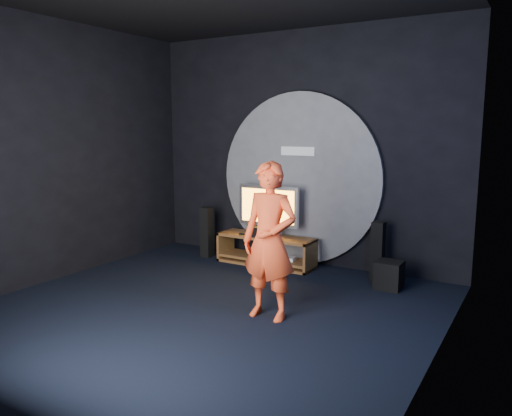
{
  "coord_description": "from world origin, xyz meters",
  "views": [
    {
      "loc": [
        3.27,
        -4.39,
        2.08
      ],
      "look_at": [
        0.06,
        1.05,
        1.05
      ],
      "focal_mm": 35.0,
      "sensor_mm": 36.0,
      "label": 1
    }
  ],
  "objects": [
    {
      "name": "floor",
      "position": [
        0.0,
        0.0,
        0.0
      ],
      "size": [
        5.0,
        5.0,
        0.0
      ],
      "primitive_type": "plane",
      "color": "black",
      "rests_on": "ground"
    },
    {
      "name": "tv",
      "position": [
        -0.35,
        2.12,
        0.86
      ],
      "size": [
        1.0,
        0.22,
        0.76
      ],
      "color": "#BABAC2",
      "rests_on": "media_console"
    },
    {
      "name": "tower_speaker_right",
      "position": [
        1.34,
        2.16,
        0.4
      ],
      "size": [
        0.16,
        0.18,
        0.81
      ],
      "primitive_type": "cube",
      "color": "black",
      "rests_on": "ground"
    },
    {
      "name": "left_wall",
      "position": [
        -2.5,
        0.0,
        1.75
      ],
      "size": [
        0.04,
        5.0,
        3.5
      ],
      "primitive_type": "cube",
      "color": "black",
      "rests_on": "ground"
    },
    {
      "name": "center_speaker",
      "position": [
        -0.35,
        1.91,
        0.53
      ],
      "size": [
        0.4,
        0.15,
        0.15
      ],
      "primitive_type": "cube",
      "color": "black",
      "rests_on": "media_console"
    },
    {
      "name": "wall_disc_panel",
      "position": [
        0.0,
        2.44,
        1.3
      ],
      "size": [
        2.6,
        0.11,
        2.6
      ],
      "color": "#515156",
      "rests_on": "ground"
    },
    {
      "name": "player",
      "position": [
        0.73,
        0.21,
        0.86
      ],
      "size": [
        0.63,
        0.42,
        1.72
      ],
      "primitive_type": "imported",
      "rotation": [
        0.0,
        0.0,
        0.01
      ],
      "color": "#E1441E",
      "rests_on": "ground"
    },
    {
      "name": "media_console",
      "position": [
        -0.34,
        2.05,
        0.19
      ],
      "size": [
        1.52,
        0.45,
        0.45
      ],
      "color": "brown",
      "rests_on": "ground"
    },
    {
      "name": "tower_speaker_left",
      "position": [
        -1.4,
        1.98,
        0.4
      ],
      "size": [
        0.16,
        0.18,
        0.81
      ],
      "primitive_type": "cube",
      "color": "black",
      "rests_on": "ground"
    },
    {
      "name": "right_wall",
      "position": [
        2.5,
        0.0,
        1.75
      ],
      "size": [
        0.04,
        5.0,
        3.5
      ],
      "primitive_type": "cube",
      "color": "black",
      "rests_on": "ground"
    },
    {
      "name": "remote",
      "position": [
        -0.66,
        1.93,
        0.46
      ],
      "size": [
        0.18,
        0.05,
        0.02
      ],
      "primitive_type": "cube",
      "color": "black",
      "rests_on": "media_console"
    },
    {
      "name": "back_wall",
      "position": [
        0.0,
        2.5,
        1.75
      ],
      "size": [
        5.0,
        0.04,
        3.5
      ],
      "primitive_type": "cube",
      "color": "black",
      "rests_on": "ground"
    },
    {
      "name": "subwoofer",
      "position": [
        1.59,
        1.86,
        0.18
      ],
      "size": [
        0.33,
        0.33,
        0.36
      ],
      "primitive_type": "cube",
      "color": "black",
      "rests_on": "ground"
    }
  ]
}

